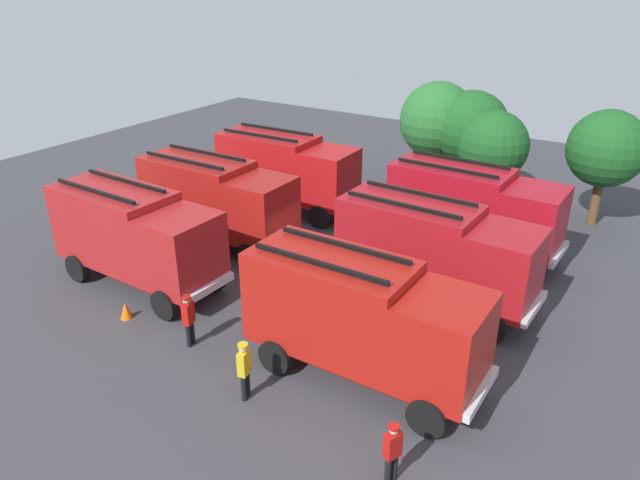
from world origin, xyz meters
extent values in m
plane|color=#38383D|center=(0.00, 0.00, 0.00)|extent=(50.52, 50.52, 0.00)
cube|color=#A51C1E|center=(-2.83, -4.64, 2.10)|extent=(2.26, 2.56, 2.60)
cube|color=#8C9EAD|center=(-1.78, -4.67, 2.41)|extent=(0.13, 2.13, 1.46)
cube|color=#A51C1E|center=(-6.33, -4.55, 2.25)|extent=(4.86, 2.62, 2.90)
cube|color=black|center=(-6.31, -3.87, 3.82)|extent=(4.32, 0.23, 0.12)
cube|color=black|center=(-6.35, -5.24, 3.82)|extent=(4.32, 0.23, 0.12)
cube|color=silver|center=(-1.63, -4.67, 0.95)|extent=(0.26, 2.38, 0.28)
cylinder|color=black|center=(-2.60, -3.45, 0.55)|extent=(1.11, 0.38, 1.10)
cylinder|color=black|center=(-2.66, -5.85, 0.55)|extent=(1.11, 0.38, 1.10)
cylinder|color=black|center=(-7.50, -3.32, 0.55)|extent=(1.11, 0.38, 1.10)
cylinder|color=black|center=(-7.56, -5.72, 0.55)|extent=(1.11, 0.38, 1.10)
cube|color=#A71810|center=(7.07, -4.98, 2.10)|extent=(2.20, 2.50, 2.60)
cube|color=#8C9EAD|center=(8.12, -4.98, 2.41)|extent=(0.08, 2.13, 1.46)
cube|color=#A71810|center=(3.57, -4.98, 2.25)|extent=(4.80, 2.50, 2.90)
cube|color=black|center=(3.57, -4.29, 3.82)|extent=(4.32, 0.12, 0.12)
cube|color=black|center=(3.57, -5.67, 3.82)|extent=(4.32, 0.12, 0.12)
cube|color=silver|center=(8.27, -4.98, 0.95)|extent=(0.20, 2.38, 0.28)
cylinder|color=black|center=(7.27, -3.78, 0.55)|extent=(1.10, 0.35, 1.10)
cylinder|color=black|center=(7.27, -6.18, 0.55)|extent=(1.10, 0.35, 1.10)
cylinder|color=black|center=(2.37, -3.78, 0.55)|extent=(1.10, 0.35, 1.10)
cylinder|color=black|center=(2.37, -6.18, 0.55)|extent=(1.10, 0.35, 1.10)
cube|color=maroon|center=(-2.79, -0.09, 2.10)|extent=(2.22, 2.51, 2.60)
cube|color=#8C9EAD|center=(-1.74, -0.08, 2.41)|extent=(0.09, 2.13, 1.46)
cube|color=maroon|center=(-6.29, -0.11, 2.25)|extent=(4.82, 2.53, 2.90)
cube|color=black|center=(-6.29, 0.58, 3.82)|extent=(4.32, 0.15, 0.12)
cube|color=black|center=(-6.28, -0.80, 3.82)|extent=(4.32, 0.15, 0.12)
cube|color=silver|center=(-1.59, -0.08, 0.95)|extent=(0.22, 2.38, 0.28)
cylinder|color=black|center=(-2.59, 1.11, 0.55)|extent=(1.10, 0.36, 1.10)
cylinder|color=black|center=(-2.58, -1.29, 0.55)|extent=(1.10, 0.36, 1.10)
cylinder|color=black|center=(-7.49, 1.08, 0.55)|extent=(1.10, 0.36, 1.10)
cylinder|color=black|center=(-7.48, -1.32, 0.55)|extent=(1.10, 0.36, 1.10)
cube|color=maroon|center=(7.16, 0.14, 2.10)|extent=(2.27, 2.56, 2.60)
cube|color=#8C9EAD|center=(8.20, 0.11, 2.41)|extent=(0.14, 2.13, 1.46)
cube|color=maroon|center=(3.66, 0.23, 2.25)|extent=(4.87, 2.63, 2.90)
cube|color=black|center=(3.67, 0.92, 3.82)|extent=(4.32, 0.24, 0.12)
cube|color=black|center=(3.64, -0.45, 3.82)|extent=(4.32, 0.24, 0.12)
cube|color=silver|center=(8.35, 0.11, 0.95)|extent=(0.26, 2.38, 0.28)
cylinder|color=black|center=(7.39, 1.33, 0.55)|extent=(1.11, 0.38, 1.10)
cylinder|color=black|center=(7.32, -1.06, 0.55)|extent=(1.11, 0.38, 1.10)
cylinder|color=black|center=(2.49, 1.47, 0.55)|extent=(1.11, 0.38, 1.10)
cylinder|color=black|center=(2.42, -0.93, 0.55)|extent=(1.11, 0.38, 1.10)
cube|color=#AE1416|center=(-2.63, 4.93, 2.10)|extent=(2.27, 2.56, 2.60)
cube|color=#8C9EAD|center=(-1.58, 4.96, 2.41)|extent=(0.14, 2.13, 1.46)
cube|color=#AE1416|center=(-6.13, 4.83, 2.25)|extent=(4.87, 2.64, 2.90)
cube|color=black|center=(-6.15, 5.51, 3.82)|extent=(4.32, 0.25, 0.12)
cube|color=black|center=(-6.11, 4.14, 3.82)|extent=(4.32, 0.25, 0.12)
cube|color=silver|center=(-1.43, 4.97, 0.95)|extent=(0.27, 2.38, 0.28)
cylinder|color=black|center=(-2.47, 6.14, 0.55)|extent=(1.11, 0.38, 1.10)
cylinder|color=black|center=(-2.40, 3.74, 0.55)|extent=(1.11, 0.38, 1.10)
cylinder|color=black|center=(-7.36, 5.99, 0.55)|extent=(1.11, 0.38, 1.10)
cylinder|color=black|center=(-7.29, 3.59, 0.55)|extent=(1.11, 0.38, 1.10)
cube|color=#A4111D|center=(6.91, 4.79, 2.10)|extent=(2.27, 2.56, 2.60)
cube|color=#8C9EAD|center=(7.96, 4.76, 2.41)|extent=(0.14, 2.13, 1.46)
cube|color=#A4111D|center=(3.41, 4.89, 2.25)|extent=(4.87, 2.64, 2.90)
cube|color=black|center=(3.43, 5.58, 3.82)|extent=(4.32, 0.24, 0.12)
cube|color=black|center=(3.40, 4.20, 3.82)|extent=(4.32, 0.24, 0.12)
cube|color=silver|center=(8.11, 4.75, 0.95)|extent=(0.27, 2.38, 0.28)
cylinder|color=black|center=(7.15, 5.98, 0.55)|extent=(1.11, 0.38, 1.10)
cylinder|color=black|center=(7.08, 3.58, 0.55)|extent=(1.11, 0.38, 1.10)
cylinder|color=black|center=(2.25, 6.12, 0.55)|extent=(1.11, 0.38, 1.10)
cylinder|color=black|center=(2.18, 3.72, 0.55)|extent=(1.11, 0.38, 1.10)
cylinder|color=black|center=(-1.33, -1.98, 0.40)|extent=(0.16, 0.16, 0.81)
cylinder|color=black|center=(-1.37, -2.18, 0.40)|extent=(0.16, 0.16, 0.81)
cube|color=#B7140F|center=(-1.35, -2.08, 1.16)|extent=(0.33, 0.46, 0.70)
sphere|color=beige|center=(-1.35, -2.08, 1.62)|extent=(0.23, 0.23, 0.23)
cylinder|color=#B7140F|center=(-1.35, -2.08, 1.71)|extent=(0.28, 0.28, 0.07)
cylinder|color=black|center=(7.15, -8.20, 0.39)|extent=(0.16, 0.16, 0.78)
cylinder|color=black|center=(7.23, -8.01, 0.39)|extent=(0.16, 0.16, 0.78)
cube|color=#B7140F|center=(7.19, -8.10, 1.12)|extent=(0.37, 0.48, 0.68)
sphere|color=beige|center=(7.19, -8.10, 1.58)|extent=(0.22, 0.22, 0.22)
cylinder|color=#B7140F|center=(7.19, -8.10, 1.66)|extent=(0.28, 0.28, 0.07)
cylinder|color=black|center=(2.79, 7.74, 0.42)|extent=(0.16, 0.16, 0.84)
cylinder|color=black|center=(2.63, 7.62, 0.42)|extent=(0.16, 0.16, 0.84)
cube|color=black|center=(2.71, 7.68, 1.21)|extent=(0.48, 0.44, 0.73)
sphere|color=beige|center=(2.71, 7.68, 1.70)|extent=(0.24, 0.24, 0.24)
cylinder|color=black|center=(2.71, 7.68, 1.79)|extent=(0.30, 0.30, 0.07)
cylinder|color=black|center=(-0.77, -6.66, 0.42)|extent=(0.16, 0.16, 0.84)
cylinder|color=black|center=(-0.82, -6.45, 0.42)|extent=(0.16, 0.16, 0.84)
cube|color=#B7140F|center=(-0.79, -6.56, 1.20)|extent=(0.33, 0.46, 0.73)
sphere|color=tan|center=(-0.79, -6.56, 1.68)|extent=(0.24, 0.24, 0.24)
cylinder|color=#B7140F|center=(-0.79, -6.56, 1.78)|extent=(0.30, 0.30, 0.07)
cylinder|color=black|center=(2.35, -7.52, 0.42)|extent=(0.16, 0.16, 0.85)
cylinder|color=black|center=(2.39, -7.73, 0.42)|extent=(0.16, 0.16, 0.85)
cube|color=gold|center=(2.37, -7.62, 1.22)|extent=(0.31, 0.46, 0.74)
sphere|color=beige|center=(2.37, -7.62, 1.71)|extent=(0.24, 0.24, 0.24)
cylinder|color=gold|center=(2.37, -7.62, 1.80)|extent=(0.30, 0.30, 0.07)
cylinder|color=brown|center=(0.35, 10.61, 1.22)|extent=(0.49, 0.49, 2.43)
sphere|color=#236628|center=(0.35, 10.61, 4.09)|extent=(3.89, 3.89, 3.89)
cylinder|color=brown|center=(2.17, 10.52, 1.17)|extent=(0.47, 0.47, 2.34)
sphere|color=#19511E|center=(2.17, 10.52, 3.92)|extent=(3.74, 3.74, 3.74)
cylinder|color=brown|center=(3.66, 9.44, 1.05)|extent=(0.42, 0.42, 2.10)
sphere|color=#19511E|center=(3.66, 9.44, 3.52)|extent=(3.36, 3.36, 3.36)
cylinder|color=brown|center=(8.34, 11.12, 1.10)|extent=(0.44, 0.44, 2.21)
sphere|color=#19511E|center=(8.34, 11.12, 3.71)|extent=(3.53, 3.53, 3.53)
cone|color=#F2600C|center=(-3.85, -6.59, 0.31)|extent=(0.43, 0.43, 0.61)
camera|label=1|loc=(11.37, -17.78, 11.22)|focal=33.09mm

